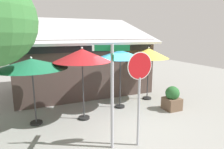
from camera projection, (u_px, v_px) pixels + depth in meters
name	position (u px, v px, depth m)	size (l,w,h in m)	color
ground_plane	(128.00, 121.00, 7.58)	(28.00, 28.00, 0.10)	gray
cafe_building	(81.00, 63.00, 11.43)	(7.62, 4.86, 4.32)	#473833
street_sign_post	(112.00, 86.00, 5.37)	(0.95, 0.89, 3.01)	#A8AAB2
stop_sign	(139.00, 82.00, 5.47)	(0.78, 0.07, 2.80)	#A8AAB2
patio_umbrella_forest_green_left	(32.00, 64.00, 6.81)	(2.50, 2.50, 2.51)	black
patio_umbrella_crimson_center	(82.00, 56.00, 7.20)	(2.14, 2.14, 2.82)	black
patio_umbrella_teal_right	(120.00, 55.00, 8.44)	(2.08, 2.08, 2.68)	black
patio_umbrella_mustard_far_right	(149.00, 54.00, 9.61)	(2.00, 2.00, 2.67)	black
sidewalk_planter	(172.00, 99.00, 8.56)	(0.67, 0.67, 1.06)	brown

